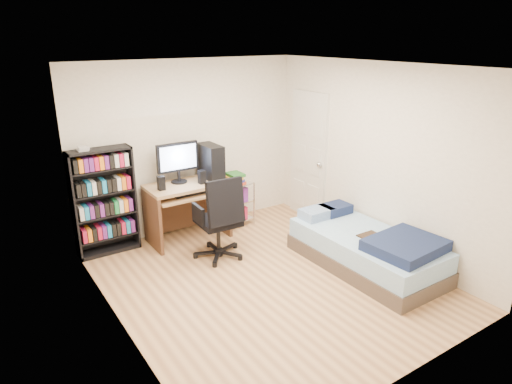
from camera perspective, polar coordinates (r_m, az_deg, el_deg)
room at (r=5.10m, az=1.57°, el=1.30°), size 3.58×4.08×2.58m
media_shelf at (r=6.33m, az=-18.46°, el=-1.03°), size 0.81×0.27×1.49m
computer_desk at (r=6.55m, az=-8.00°, el=0.67°), size 1.11×0.65×1.40m
office_chair at (r=6.00m, az=-4.53°, el=-5.03°), size 0.71×0.71×1.13m
wire_cart at (r=6.94m, az=-2.70°, el=0.04°), size 0.57×0.45×0.83m
bed at (r=5.96m, az=13.75°, el=-6.93°), size 0.99×1.97×0.56m
door at (r=7.22m, az=6.58°, el=4.47°), size 0.12×0.80×2.00m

